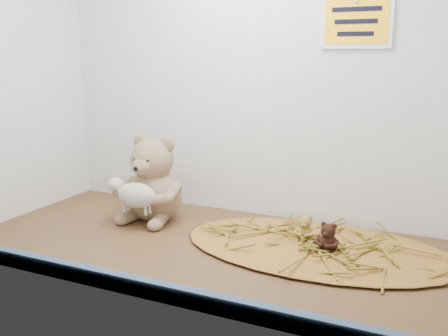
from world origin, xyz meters
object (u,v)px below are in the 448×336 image
at_px(main_teddy, 154,178).
at_px(toy_lamb, 136,195).
at_px(mini_teddy_brown, 328,236).
at_px(mini_teddy_tan, 305,227).

bearing_deg(main_teddy, toy_lamb, -88.96).
bearing_deg(mini_teddy_brown, toy_lamb, -168.50).
height_order(main_teddy, toy_lamb, main_teddy).
distance_m(main_teddy, mini_teddy_brown, 0.53).
height_order(mini_teddy_tan, mini_teddy_brown, mini_teddy_brown).
bearing_deg(mini_teddy_brown, mini_teddy_tan, 153.39).
xyz_separation_m(main_teddy, mini_teddy_brown, (0.52, -0.06, -0.07)).
bearing_deg(toy_lamb, mini_teddy_tan, 9.71).
bearing_deg(toy_lamb, mini_teddy_brown, 3.06).
bearing_deg(mini_teddy_tan, main_teddy, 173.10).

